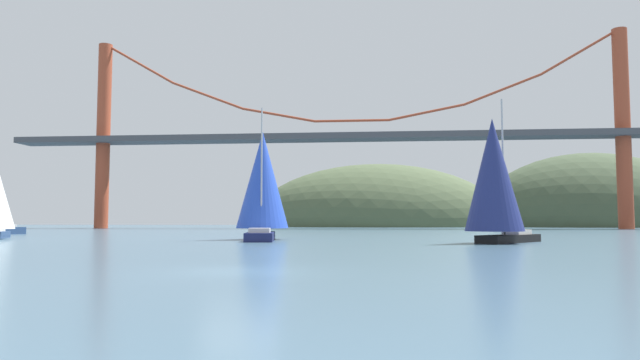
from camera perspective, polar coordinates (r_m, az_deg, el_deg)
The scene contains 6 objects.
ground_plane at distance 19.09m, azimuth -8.13°, elevation -9.09°, with size 360.00×360.00×0.00m, color #426075.
headland_right at distance 163.24m, azimuth 25.45°, elevation -4.25°, with size 58.84×44.00×38.28m, color #425138.
headland_center at distance 153.50m, azimuth 5.71°, elevation -4.66°, with size 68.68×44.00×33.49m, color #4C5B3D.
suspension_bridge at distance 114.88m, azimuth 3.21°, elevation 4.60°, with size 140.67×6.00×39.21m.
sailboat_navy_sail at distance 43.24m, azimuth 17.11°, elevation 0.18°, with size 7.40×8.26×10.83m.
sailboat_blue_spinnaker at distance 49.61m, azimuth -5.81°, elevation -0.35°, with size 5.17×9.03×11.24m.
Camera 1 is at (4.45, -18.49, 1.69)m, focal length 31.84 mm.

